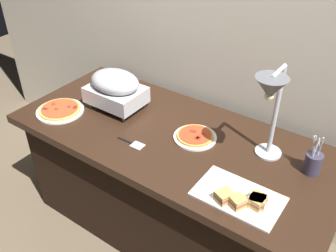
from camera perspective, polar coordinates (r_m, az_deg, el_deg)
The scene contains 12 objects.
ground_plane at distance 2.65m, azimuth 0.54°, elevation -14.81°, with size 8.00×8.00×0.00m, color brown.
back_wall at distance 2.30m, azimuth 8.01°, elevation 13.67°, with size 4.40×0.04×2.40m, color beige.
buffet_table at distance 2.37m, azimuth 0.59°, elevation -8.73°, with size 1.90×0.84×0.76m.
chafing_dish at distance 2.33m, azimuth -8.01°, elevation 5.80°, with size 0.34×0.25×0.25m.
heat_lamp at distance 1.75m, azimuth 15.42°, elevation 4.37°, with size 0.15×0.29×0.52m.
pizza_plate_front at distance 2.10m, azimuth 4.16°, elevation -1.60°, with size 0.24×0.24×0.03m.
pizza_plate_center at distance 2.42m, azimuth -16.13°, elevation 2.36°, with size 0.29×0.29×0.03m.
sandwich_platter at distance 1.75m, azimuth 11.09°, elevation -10.73°, with size 0.40×0.24×0.06m.
sauce_cup_near at distance 2.57m, azimuth -10.32°, elevation 5.42°, with size 0.06×0.06×0.03m.
sauce_cup_far at distance 2.54m, azimuth -3.40°, elevation 5.48°, with size 0.06×0.06×0.03m.
utensil_holder at distance 1.98m, azimuth 21.23°, elevation -5.24°, with size 0.08×0.08×0.22m.
serving_spatula at distance 2.07m, azimuth -5.57°, elevation -2.58°, with size 0.17×0.06×0.01m.
Camera 1 is at (0.97, -1.42, 2.01)m, focal length 39.99 mm.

